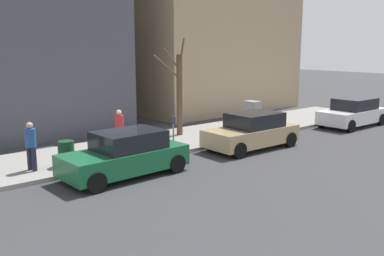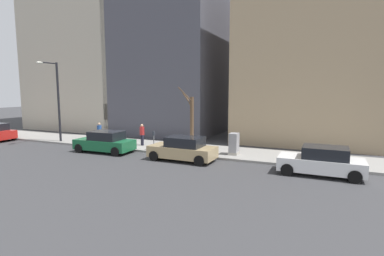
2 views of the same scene
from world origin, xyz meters
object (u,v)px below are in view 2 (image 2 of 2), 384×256
(parked_car_white, at_px, (322,161))
(parked_car_green, at_px, (105,142))
(utility_box, at_px, (234,144))
(pedestrian_near_meter, at_px, (142,133))
(trash_bin, at_px, (109,139))
(office_tower_left, at_px, (309,58))
(pedestrian_midblock, at_px, (99,132))
(parked_car_tan, at_px, (183,149))
(office_tower_right, at_px, (97,8))
(bare_tree, at_px, (192,120))
(streetlamp, at_px, (56,95))
(parking_meter, at_px, (154,139))

(parked_car_white, xyz_separation_m, parked_car_green, (0.12, 14.19, 0.00))
(utility_box, bearing_deg, pedestrian_near_meter, 87.11)
(trash_bin, xyz_separation_m, office_tower_left, (10.27, -14.03, 6.59))
(utility_box, xyz_separation_m, pedestrian_midblock, (-0.16, 11.16, 0.24))
(parked_car_green, height_order, pedestrian_midblock, pedestrian_midblock)
(parked_car_tan, xyz_separation_m, office_tower_left, (12.24, -6.61, 6.45))
(parked_car_tan, xyz_separation_m, office_tower_right, (12.65, 17.32, 13.37))
(pedestrian_midblock, height_order, office_tower_right, office_tower_right)
(office_tower_left, bearing_deg, bare_tree, 138.26)
(streetlamp, distance_m, office_tower_left, 21.95)
(parked_car_tan, distance_m, parked_car_green, 6.18)
(bare_tree, bearing_deg, pedestrian_midblock, 101.01)
(trash_bin, bearing_deg, parked_car_green, -147.24)
(trash_bin, xyz_separation_m, office_tower_right, (10.68, 9.91, 13.51))
(parked_car_green, xyz_separation_m, bare_tree, (3.62, -5.15, 1.44))
(bare_tree, height_order, office_tower_left, office_tower_left)
(office_tower_left, bearing_deg, office_tower_right, 89.01)
(utility_box, relative_size, bare_tree, 0.32)
(parked_car_tan, distance_m, bare_tree, 4.08)
(parking_meter, distance_m, office_tower_right, 22.37)
(parked_car_white, xyz_separation_m, office_tower_right, (12.71, 25.33, 13.37))
(streetlamp, bearing_deg, parked_car_green, -102.21)
(parked_car_green, xyz_separation_m, pedestrian_near_meter, (2.69, -1.37, 0.35))
(parked_car_tan, distance_m, trash_bin, 7.67)
(parked_car_tan, distance_m, office_tower_left, 15.33)
(pedestrian_midblock, xyz_separation_m, office_tower_right, (10.44, 8.79, 13.02))
(parking_meter, distance_m, pedestrian_midblock, 5.54)
(pedestrian_near_meter, bearing_deg, parked_car_tan, 8.05)
(parked_car_white, bearing_deg, pedestrian_near_meter, 78.49)
(utility_box, relative_size, pedestrian_midblock, 0.86)
(utility_box, xyz_separation_m, trash_bin, (-0.40, 10.04, -0.25))
(parked_car_white, bearing_deg, utility_box, 66.53)
(pedestrian_midblock, bearing_deg, parked_car_green, -150.75)
(parked_car_tan, height_order, utility_box, utility_box)
(parked_car_green, bearing_deg, parked_car_white, -92.25)
(trash_bin, bearing_deg, pedestrian_midblock, 77.90)
(streetlamp, bearing_deg, bare_tree, -78.26)
(trash_bin, relative_size, pedestrian_midblock, 0.54)
(parked_car_green, relative_size, office_tower_left, 0.30)
(parked_car_green, distance_m, streetlamp, 6.96)
(parked_car_green, relative_size, trash_bin, 4.73)
(parked_car_tan, xyz_separation_m, streetlamp, (1.35, 12.18, 3.28))
(parking_meter, bearing_deg, bare_tree, -43.00)
(utility_box, relative_size, office_tower_left, 0.10)
(parking_meter, height_order, pedestrian_near_meter, pedestrian_near_meter)
(bare_tree, bearing_deg, pedestrian_near_meter, 103.73)
(parked_car_tan, distance_m, pedestrian_near_meter, 5.55)
(parked_car_white, distance_m, streetlamp, 20.50)
(parked_car_tan, bearing_deg, pedestrian_near_meter, 61.57)
(trash_bin, distance_m, pedestrian_midblock, 1.24)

